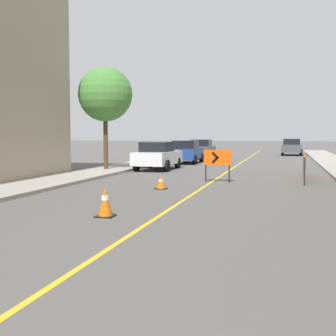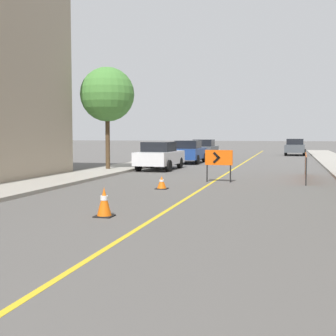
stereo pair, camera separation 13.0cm
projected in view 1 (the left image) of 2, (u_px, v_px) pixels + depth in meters
name	position (u px, v px, depth m)	size (l,w,h in m)	color
lane_stripe	(231.00, 169.00, 26.77)	(0.12, 63.69, 0.01)	gold
sidewalk_left	(125.00, 167.00, 28.30)	(2.48, 63.69, 0.13)	#9E998E
traffic_cone_third	(105.00, 202.00, 11.40)	(0.44, 0.44, 0.73)	black
traffic_cone_fourth	(161.00, 183.00, 17.22)	(0.43, 0.43, 0.48)	black
arrow_barricade_primary	(217.00, 159.00, 19.67)	(1.17, 0.10, 1.36)	#EF560C
safety_mesh_fence	(304.00, 167.00, 21.00)	(0.20, 5.59, 1.12)	#EF560C
parked_car_curb_near	(158.00, 156.00, 26.57)	(1.95, 4.36, 1.59)	silver
parked_car_curb_mid	(186.00, 152.00, 32.60)	(1.93, 4.30, 1.59)	navy
parked_car_curb_far	(201.00, 149.00, 38.78)	(1.94, 4.31, 1.59)	#474C51
parked_car_opposite_side	(292.00, 147.00, 45.00)	(1.98, 4.37, 1.59)	#474C51
street_tree_left_near	(105.00, 95.00, 25.28)	(2.94, 2.94, 5.51)	#4C3823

